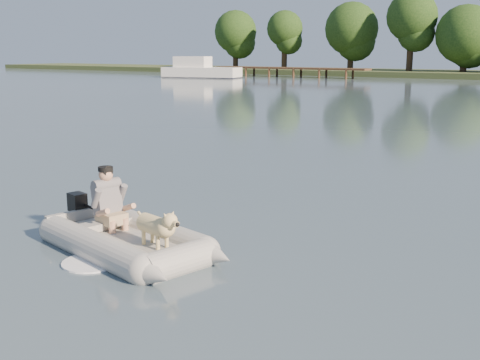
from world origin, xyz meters
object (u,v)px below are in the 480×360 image
Objects in this scene: cabin_cruiser at (202,67)px; man at (107,197)px; dock at (289,72)px; dog at (155,229)px; dinghy at (128,217)px.

man is at bearing -67.35° from cabin_cruiser.
dog is at bearing -63.75° from dock.
dock is 58.29m from dinghy.
dinghy is 0.51× the size of cabin_cruiser.
dinghy is at bearing -4.24° from man.
dog is 56.15m from cabin_cruiser.
man reaches higher than dinghy.
dinghy is (25.35, -52.48, 0.01)m from dock.
man is 55.23m from cabin_cruiser.
cabin_cruiser is at bearing -134.21° from dock.
man is at bearing -64.66° from dock.
cabin_cruiser is at bearing 139.06° from dinghy.
man reaches higher than dog.
dinghy is at bearing -175.43° from dog.
cabin_cruiser is (-32.07, 45.58, 0.58)m from dinghy.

